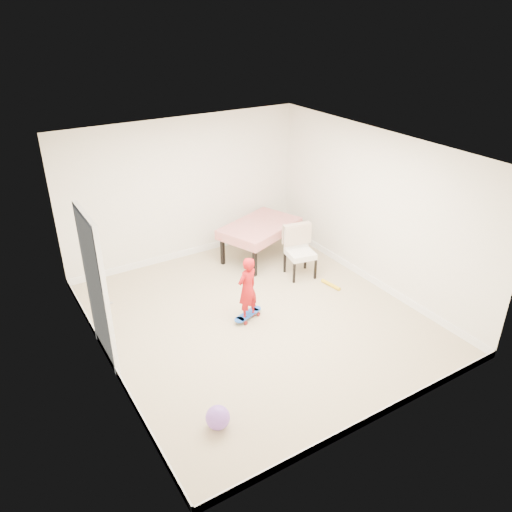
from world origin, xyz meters
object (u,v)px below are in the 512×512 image
dining_table (260,241)px  child (247,290)px  skateboard (248,316)px  balloon (218,417)px  dining_chair (301,252)px

dining_table → child: child is taller
dining_table → skateboard: bearing=-148.1°
child → balloon: 2.22m
dining_table → skateboard: (-1.24, -1.65, -0.30)m
dining_chair → child: 1.63m
dining_table → balloon: size_ratio=5.19×
dining_chair → dining_table: bearing=114.1°
dining_chair → balloon: 3.73m
dining_table → skateboard: dining_table is taller
skateboard → balloon: balloon is taller
skateboard → child: size_ratio=0.55×
dining_table → balloon: bearing=-149.4°
skateboard → balloon: bearing=-148.9°
dining_table → child: 2.09m
balloon → child: bearing=50.5°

